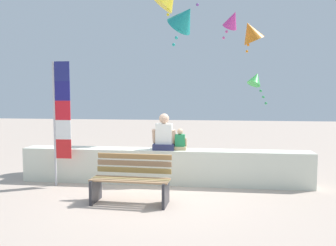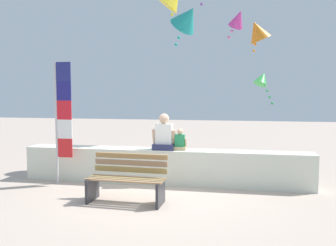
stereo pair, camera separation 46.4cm
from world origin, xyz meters
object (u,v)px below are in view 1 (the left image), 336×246
(person_adult, at_px, (164,135))
(person_child, at_px, (180,141))
(flag_banner, at_px, (60,116))
(kite_orange, at_px, (251,32))
(park_bench, at_px, (131,181))
(kite_magenta, at_px, (232,20))
(kite_green, at_px, (256,79))
(kite_teal, at_px, (184,18))

(person_adult, distance_m, person_child, 0.38)
(flag_banner, bearing_deg, kite_orange, 38.89)
(park_bench, distance_m, kite_magenta, 5.91)
(park_bench, bearing_deg, kite_green, 57.87)
(kite_green, bearing_deg, kite_orange, 139.82)
(kite_green, relative_size, kite_magenta, 1.14)
(kite_teal, bearing_deg, park_bench, -105.16)
(kite_orange, bearing_deg, kite_teal, -136.89)
(park_bench, bearing_deg, kite_magenta, 63.49)
(person_child, bearing_deg, kite_teal, 90.75)
(flag_banner, relative_size, kite_teal, 2.26)
(person_child, relative_size, kite_teal, 0.40)
(kite_orange, height_order, kite_magenta, kite_magenta)
(kite_teal, bearing_deg, flag_banner, -144.49)
(person_adult, xyz_separation_m, flag_banner, (-2.23, -0.49, 0.46))
(kite_orange, bearing_deg, person_adult, -125.41)
(kite_green, relative_size, kite_orange, 1.04)
(flag_banner, relative_size, kite_green, 2.69)
(person_adult, distance_m, kite_magenta, 4.34)
(kite_green, bearing_deg, park_bench, -122.13)
(kite_orange, bearing_deg, kite_green, -40.18)
(person_adult, bearing_deg, flag_banner, -167.73)
(person_adult, xyz_separation_m, person_child, (0.36, 0.00, -0.13))
(kite_teal, height_order, kite_magenta, kite_magenta)
(park_bench, height_order, kite_teal, kite_teal)
(kite_orange, xyz_separation_m, kite_magenta, (-0.57, -0.46, 0.28))
(flag_banner, xyz_separation_m, kite_green, (4.59, 3.44, 0.91))
(kite_magenta, bearing_deg, park_bench, -116.51)
(kite_green, bearing_deg, person_adult, -128.60)
(person_adult, height_order, kite_orange, kite_orange)
(person_adult, relative_size, flag_banner, 0.30)
(park_bench, height_order, kite_orange, kite_orange)
(park_bench, xyz_separation_m, kite_magenta, (2.04, 4.10, 3.74))
(person_adult, bearing_deg, kite_orange, 54.59)
(person_adult, height_order, kite_teal, kite_teal)
(person_child, bearing_deg, kite_orange, 59.30)
(kite_teal, bearing_deg, person_adult, -104.25)
(park_bench, xyz_separation_m, person_adult, (0.42, 1.47, 0.69))
(person_child, xyz_separation_m, kite_orange, (1.83, 3.08, 2.91))
(person_adult, bearing_deg, person_child, 0.07)
(kite_orange, bearing_deg, flag_banner, -141.11)
(flag_banner, distance_m, kite_teal, 3.98)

